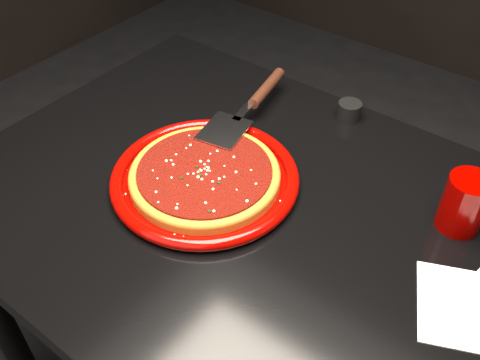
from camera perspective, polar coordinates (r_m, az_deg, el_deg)
The scene contains 11 objects.
table at distance 1.25m, azimuth 2.84°, elevation -15.71°, with size 1.20×0.80×0.75m, color black.
plate at distance 1.00m, azimuth -3.76°, elevation 0.20°, with size 0.35×0.35×0.03m, color #6F0301.
pizza_crust at distance 1.00m, azimuth -3.77°, elevation 0.37°, with size 0.28×0.28×0.01m, color brown.
pizza_crust_rim at distance 1.00m, azimuth -3.79°, elevation 0.68°, with size 0.28×0.28×0.02m, color brown.
pizza_sauce at distance 0.99m, azimuth -3.80°, elevation 0.89°, with size 0.25×0.25×0.01m, color #64120B.
parmesan_dusting at distance 0.99m, azimuth -3.82°, elevation 1.20°, with size 0.24×0.24×0.01m, color beige, non-canonical shape.
basil_flecks at distance 0.99m, azimuth -3.82°, elevation 1.16°, with size 0.22×0.22×0.00m, color black, non-canonical shape.
pizza_server at distance 1.13m, azimuth 0.89°, elevation 7.91°, with size 0.10×0.35×0.03m, color silver, non-canonical shape.
cup at distance 0.97m, azimuth 22.81°, elevation -2.31°, with size 0.08×0.08×0.10m, color #780100.
napkin_a at distance 0.90m, azimuth 23.18°, elevation -12.50°, with size 0.15×0.15×0.00m, color silver.
ramekin at distance 1.19m, azimuth 11.57°, elevation 7.26°, with size 0.05×0.05×0.04m, color black.
Camera 1 is at (0.35, -0.56, 1.44)m, focal length 40.00 mm.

